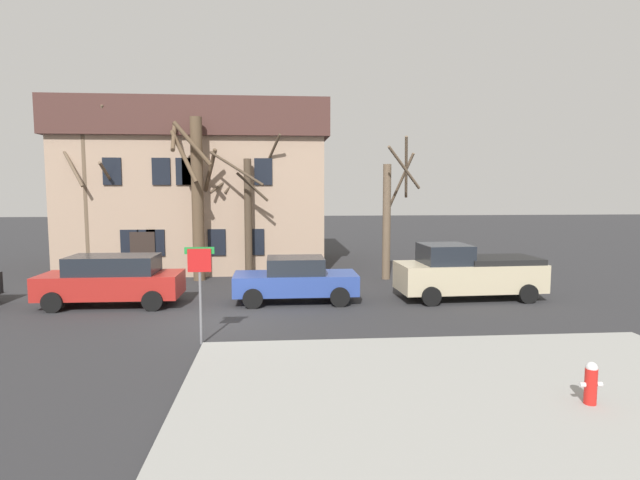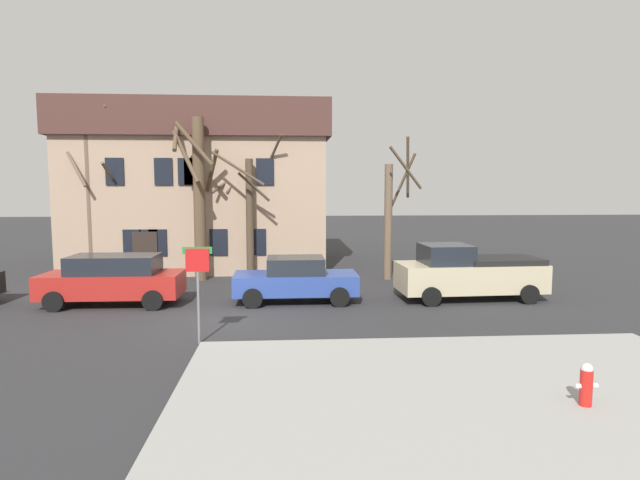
% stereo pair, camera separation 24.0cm
% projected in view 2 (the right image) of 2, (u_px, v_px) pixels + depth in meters
% --- Properties ---
extents(ground_plane, '(120.00, 120.00, 0.00)m').
position_uv_depth(ground_plane, '(226.00, 319.00, 15.95)').
color(ground_plane, '#2D2D30').
extents(sidewalk_slab, '(11.61, 7.42, 0.12)m').
position_uv_depth(sidewalk_slab, '(474.00, 396.00, 9.91)').
color(sidewalk_slab, '#999993').
rests_on(sidewalk_slab, ground_plane).
extents(building_main, '(12.81, 8.89, 8.13)m').
position_uv_depth(building_main, '(205.00, 187.00, 27.31)').
color(building_main, tan).
rests_on(building_main, ground_plane).
extents(tree_bare_near, '(2.17, 2.29, 7.67)m').
position_uv_depth(tree_bare_near, '(91.00, 200.00, 23.09)').
color(tree_bare_near, brown).
rests_on(tree_bare_near, ground_plane).
extents(tree_bare_mid, '(2.07, 2.06, 7.11)m').
position_uv_depth(tree_bare_mid, '(198.00, 193.00, 22.39)').
color(tree_bare_mid, brown).
rests_on(tree_bare_mid, ground_plane).
extents(tree_bare_far, '(3.22, 3.29, 6.42)m').
position_uv_depth(tree_bare_far, '(249.00, 208.00, 23.01)').
color(tree_bare_far, '#4C3D2D').
rests_on(tree_bare_far, ground_plane).
extents(tree_bare_end, '(1.75, 2.61, 6.25)m').
position_uv_depth(tree_bare_end, '(391.00, 214.00, 22.66)').
color(tree_bare_end, brown).
rests_on(tree_bare_end, ground_plane).
extents(car_red_wagon, '(4.74, 2.10, 1.74)m').
position_uv_depth(car_red_wagon, '(113.00, 279.00, 17.83)').
color(car_red_wagon, '#AD231E').
rests_on(car_red_wagon, ground_plane).
extents(car_blue_sedan, '(4.37, 2.03, 1.61)m').
position_uv_depth(car_blue_sedan, '(296.00, 279.00, 18.32)').
color(car_blue_sedan, '#2D4799').
rests_on(car_blue_sedan, ground_plane).
extents(pickup_truck_beige, '(5.29, 2.38, 2.03)m').
position_uv_depth(pickup_truck_beige, '(468.00, 273.00, 18.76)').
color(pickup_truck_beige, '#C6B793').
rests_on(pickup_truck_beige, ground_plane).
extents(fire_hydrant, '(0.42, 0.22, 0.79)m').
position_uv_depth(fire_hydrant, '(586.00, 384.00, 9.29)').
color(fire_hydrant, red).
rests_on(fire_hydrant, sidewalk_slab).
extents(street_sign_pole, '(0.76, 0.07, 2.55)m').
position_uv_depth(street_sign_pole, '(198.00, 276.00, 13.27)').
color(street_sign_pole, slate).
rests_on(street_sign_pole, ground_plane).
extents(bicycle_leaning, '(1.73, 0.34, 1.03)m').
position_uv_depth(bicycle_leaning, '(133.00, 271.00, 22.91)').
color(bicycle_leaning, black).
rests_on(bicycle_leaning, ground_plane).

